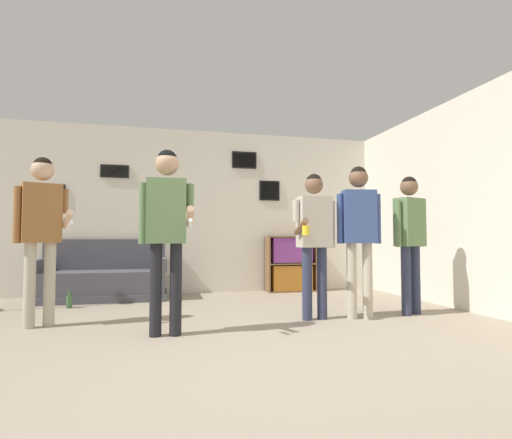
# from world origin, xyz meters

# --- Properties ---
(ground_plane) EXTENTS (20.00, 20.00, 0.00)m
(ground_plane) POSITION_xyz_m (0.00, 0.00, 0.00)
(ground_plane) COLOR gray
(wall_back) EXTENTS (8.65, 0.08, 2.70)m
(wall_back) POSITION_xyz_m (0.00, 4.01, 1.35)
(wall_back) COLOR silver
(wall_back) RESTS_ON ground_plane
(wall_right) EXTENTS (0.06, 6.38, 2.70)m
(wall_right) POSITION_xyz_m (3.15, 1.99, 1.35)
(wall_right) COLOR silver
(wall_right) RESTS_ON ground_plane
(couch) EXTENTS (1.83, 0.80, 0.88)m
(couch) POSITION_xyz_m (-1.36, 3.60, 0.29)
(couch) COLOR #4C4C56
(couch) RESTS_ON ground_plane
(bookshelf) EXTENTS (0.84, 0.30, 0.93)m
(bookshelf) POSITION_xyz_m (1.62, 3.79, 0.46)
(bookshelf) COLOR brown
(bookshelf) RESTS_ON ground_plane
(person_player_foreground_left) EXTENTS (0.59, 0.41, 1.73)m
(person_player_foreground_left) POSITION_xyz_m (-1.73, 1.79, 1.07)
(person_player_foreground_left) COLOR #B7AD99
(person_player_foreground_left) RESTS_ON ground_plane
(person_player_foreground_center) EXTENTS (0.50, 0.47, 1.72)m
(person_player_foreground_center) POSITION_xyz_m (-0.49, 1.12, 1.06)
(person_player_foreground_center) COLOR black
(person_player_foreground_center) RESTS_ON ground_plane
(person_watcher_holding_cup) EXTENTS (0.50, 0.42, 1.62)m
(person_watcher_holding_cup) POSITION_xyz_m (1.12, 1.49, 0.99)
(person_watcher_holding_cup) COLOR #2D334C
(person_watcher_holding_cup) RESTS_ON ground_plane
(person_spectator_near_bookshelf) EXTENTS (0.49, 0.27, 1.71)m
(person_spectator_near_bookshelf) POSITION_xyz_m (1.64, 1.43, 1.05)
(person_spectator_near_bookshelf) COLOR #B7AD99
(person_spectator_near_bookshelf) RESTS_ON ground_plane
(person_spectator_far_right) EXTENTS (0.47, 0.31, 1.63)m
(person_spectator_far_right) POSITION_xyz_m (2.33, 1.50, 1.00)
(person_spectator_far_right) COLOR #2D334C
(person_spectator_far_right) RESTS_ON ground_plane
(bottle_on_floor) EXTENTS (0.07, 0.07, 0.22)m
(bottle_on_floor) POSITION_xyz_m (-1.67, 2.91, 0.09)
(bottle_on_floor) COLOR #3D6638
(bottle_on_floor) RESTS_ON ground_plane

